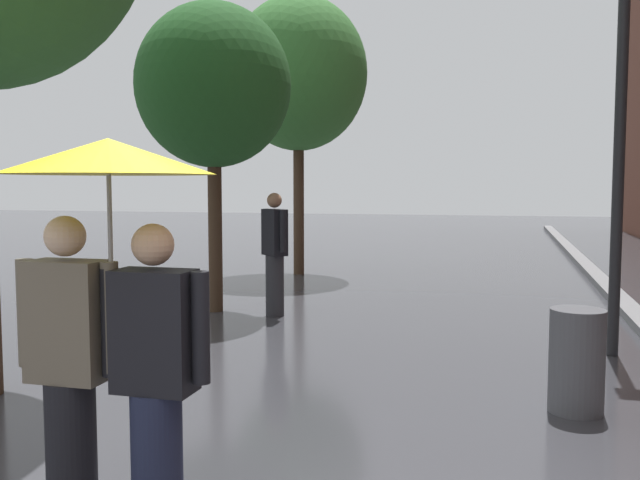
{
  "coord_description": "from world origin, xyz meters",
  "views": [
    {
      "loc": [
        1.44,
        -2.65,
        1.85
      ],
      "look_at": [
        -0.19,
        3.38,
        1.35
      ],
      "focal_mm": 38.41,
      "sensor_mm": 36.0,
      "label": 1
    }
  ],
  "objects_px": {
    "couple_under_umbrella": "(110,281)",
    "litter_bin": "(577,361)",
    "street_lamp_post": "(620,122)",
    "pedestrian_walking_midground": "(275,253)",
    "street_tree_1": "(213,87)",
    "street_tree_2": "(298,74)"
  },
  "relations": [
    {
      "from": "pedestrian_walking_midground",
      "to": "street_tree_2",
      "type": "bearing_deg",
      "value": 102.66
    },
    {
      "from": "couple_under_umbrella",
      "to": "litter_bin",
      "type": "distance_m",
      "value": 3.87
    },
    {
      "from": "street_tree_2",
      "to": "litter_bin",
      "type": "height_order",
      "value": "street_tree_2"
    },
    {
      "from": "couple_under_umbrella",
      "to": "street_lamp_post",
      "type": "bearing_deg",
      "value": 57.67
    },
    {
      "from": "couple_under_umbrella",
      "to": "litter_bin",
      "type": "bearing_deg",
      "value": 47.96
    },
    {
      "from": "street_tree_1",
      "to": "pedestrian_walking_midground",
      "type": "bearing_deg",
      "value": -7.7
    },
    {
      "from": "street_lamp_post",
      "to": "litter_bin",
      "type": "xyz_separation_m",
      "value": [
        -0.57,
        -2.09,
        -2.1
      ]
    },
    {
      "from": "street_tree_1",
      "to": "street_tree_2",
      "type": "distance_m",
      "value": 4.4
    },
    {
      "from": "street_tree_2",
      "to": "couple_under_umbrella",
      "type": "bearing_deg",
      "value": -78.18
    },
    {
      "from": "pedestrian_walking_midground",
      "to": "street_lamp_post",
      "type": "bearing_deg",
      "value": -15.25
    },
    {
      "from": "street_tree_1",
      "to": "couple_under_umbrella",
      "type": "xyz_separation_m",
      "value": [
        2.16,
        -6.17,
        -1.9
      ]
    },
    {
      "from": "street_tree_1",
      "to": "street_lamp_post",
      "type": "height_order",
      "value": "street_tree_1"
    },
    {
      "from": "street_tree_1",
      "to": "street_tree_2",
      "type": "bearing_deg",
      "value": 90.53
    },
    {
      "from": "street_tree_2",
      "to": "street_lamp_post",
      "type": "xyz_separation_m",
      "value": [
        5.28,
        -5.61,
        -1.58
      ]
    },
    {
      "from": "couple_under_umbrella",
      "to": "street_tree_1",
      "type": "bearing_deg",
      "value": 109.25
    },
    {
      "from": "street_tree_2",
      "to": "pedestrian_walking_midground",
      "type": "bearing_deg",
      "value": -77.34
    },
    {
      "from": "street_lamp_post",
      "to": "pedestrian_walking_midground",
      "type": "height_order",
      "value": "street_lamp_post"
    },
    {
      "from": "litter_bin",
      "to": "pedestrian_walking_midground",
      "type": "bearing_deg",
      "value": 138.74
    },
    {
      "from": "litter_bin",
      "to": "pedestrian_walking_midground",
      "type": "distance_m",
      "value": 4.96
    },
    {
      "from": "street_tree_2",
      "to": "couple_under_umbrella",
      "type": "distance_m",
      "value": 11.06
    },
    {
      "from": "street_tree_1",
      "to": "street_lamp_post",
      "type": "bearing_deg",
      "value": -13.9
    },
    {
      "from": "couple_under_umbrella",
      "to": "litter_bin",
      "type": "height_order",
      "value": "couple_under_umbrella"
    }
  ]
}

